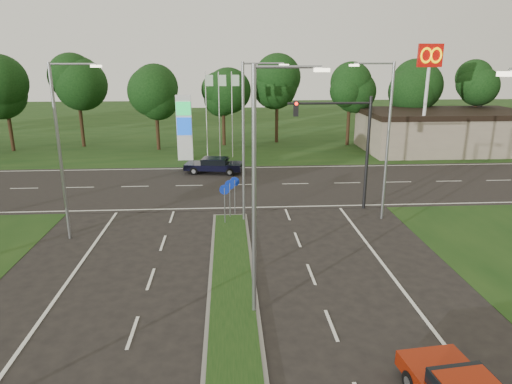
{
  "coord_description": "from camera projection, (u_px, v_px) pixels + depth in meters",
  "views": [
    {
      "loc": [
        -0.09,
        -9.06,
        9.17
      ],
      "look_at": [
        1.41,
        14.58,
        2.2
      ],
      "focal_mm": 32.0,
      "sensor_mm": 36.0,
      "label": 1
    }
  ],
  "objects": [
    {
      "name": "cross_road",
      "position": [
        229.0,
        185.0,
        34.25
      ],
      "size": [
        160.0,
        12.0,
        0.02
      ],
      "primitive_type": "cube",
      "color": "black",
      "rests_on": "ground"
    },
    {
      "name": "streetlight_median_near",
      "position": [
        260.0,
        182.0,
        15.64
      ],
      "size": [
        2.53,
        0.22,
        9.0
      ],
      "color": "gray",
      "rests_on": "ground"
    },
    {
      "name": "streetlight_median_far",
      "position": [
        247.0,
        135.0,
        25.22
      ],
      "size": [
        2.53,
        0.22,
        9.0
      ],
      "color": "gray",
      "rests_on": "ground"
    },
    {
      "name": "mcdonalds_sign",
      "position": [
        429.0,
        72.0,
        40.72
      ],
      "size": [
        2.2,
        0.47,
        10.4
      ],
      "color": "silver",
      "rests_on": "ground"
    },
    {
      "name": "commercial_building",
      "position": [
        444.0,
        131.0,
        46.51
      ],
      "size": [
        16.0,
        9.0,
        4.0
      ],
      "primitive_type": "cube",
      "color": "gray",
      "rests_on": "ground"
    },
    {
      "name": "gas_pylon",
      "position": [
        187.0,
        126.0,
        41.78
      ],
      "size": [
        5.8,
        1.26,
        8.0
      ],
      "color": "silver",
      "rests_on": "ground"
    },
    {
      "name": "navy_sedan",
      "position": [
        214.0,
        165.0,
        37.67
      ],
      "size": [
        4.91,
        2.68,
        1.28
      ],
      "rotation": [
        0.0,
        0.0,
        1.4
      ],
      "color": "black",
      "rests_on": "ground"
    },
    {
      "name": "traffic_signal",
      "position": [
        347.0,
        136.0,
        27.63
      ],
      "size": [
        5.1,
        0.42,
        7.0
      ],
      "color": "black",
      "rests_on": "ground"
    },
    {
      "name": "verge_far",
      "position": [
        228.0,
        126.0,
        63.93
      ],
      "size": [
        160.0,
        50.0,
        0.02
      ],
      "primitive_type": "cube",
      "color": "#163311",
      "rests_on": "ground"
    },
    {
      "name": "treeline_far",
      "position": [
        228.0,
        81.0,
        47.58
      ],
      "size": [
        6.0,
        6.0,
        9.9
      ],
      "color": "black",
      "rests_on": "ground"
    },
    {
      "name": "median_signs",
      "position": [
        230.0,
        192.0,
        26.49
      ],
      "size": [
        1.16,
        1.76,
        2.38
      ],
      "color": "gray",
      "rests_on": "ground"
    },
    {
      "name": "median_kerb",
      "position": [
        234.0,
        345.0,
        15.09
      ],
      "size": [
        2.0,
        26.0,
        0.12
      ],
      "primitive_type": "cube",
      "color": "slate",
      "rests_on": "ground"
    },
    {
      "name": "streetlight_left_far",
      "position": [
        63.0,
        143.0,
        22.74
      ],
      "size": [
        2.53,
        0.22,
        9.0
      ],
      "color": "gray",
      "rests_on": "ground"
    },
    {
      "name": "streetlight_right_far",
      "position": [
        385.0,
        134.0,
        25.69
      ],
      "size": [
        2.53,
        0.22,
        9.0
      ],
      "rotation": [
        0.0,
        0.0,
        3.14
      ],
      "color": "gray",
      "rests_on": "ground"
    }
  ]
}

